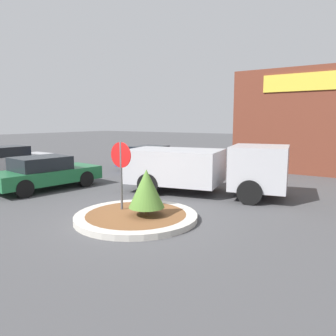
% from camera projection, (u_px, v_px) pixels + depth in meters
% --- Properties ---
extents(ground_plane, '(120.00, 120.00, 0.00)m').
position_uv_depth(ground_plane, '(136.00, 220.00, 9.55)').
color(ground_plane, '#474749').
extents(traffic_island, '(3.57, 3.57, 0.17)m').
position_uv_depth(traffic_island, '(136.00, 217.00, 9.54)').
color(traffic_island, '#BCB7AD').
rests_on(traffic_island, ground_plane).
extents(stop_sign, '(0.77, 0.07, 2.25)m').
position_uv_depth(stop_sign, '(121.00, 164.00, 9.83)').
color(stop_sign, '#4C4C51').
rests_on(stop_sign, ground_plane).
extents(island_shrub, '(1.02, 1.02, 1.34)m').
position_uv_depth(island_shrub, '(146.00, 188.00, 9.27)').
color(island_shrub, brown).
rests_on(island_shrub, traffic_island).
extents(utility_truck, '(6.50, 3.55, 1.95)m').
position_uv_depth(utility_truck, '(205.00, 167.00, 12.77)').
color(utility_truck, '#B2B2B7').
rests_on(utility_truck, ground_plane).
extents(parked_sedan_green, '(2.44, 4.59, 1.39)m').
position_uv_depth(parked_sedan_green, '(45.00, 173.00, 13.67)').
color(parked_sedan_green, '#1E6638').
rests_on(parked_sedan_green, ground_plane).
extents(parked_sedan_silver, '(1.93, 4.67, 1.47)m').
position_uv_depth(parked_sedan_silver, '(8.00, 159.00, 17.91)').
color(parked_sedan_silver, '#B7B7BC').
rests_on(parked_sedan_silver, ground_plane).
extents(parked_sedan_blue, '(1.96, 4.33, 1.35)m').
position_uv_depth(parked_sedan_blue, '(151.00, 157.00, 19.81)').
color(parked_sedan_blue, navy).
rests_on(parked_sedan_blue, ground_plane).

